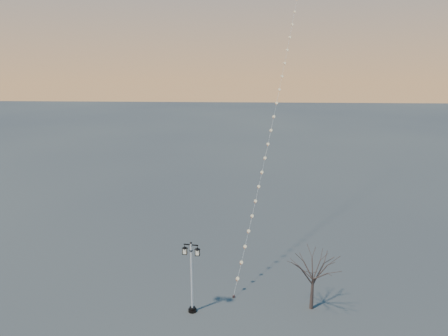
{
  "coord_description": "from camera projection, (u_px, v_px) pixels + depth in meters",
  "views": [
    {
      "loc": [
        2.35,
        -25.74,
        18.0
      ],
      "look_at": [
        0.75,
        5.53,
        9.54
      ],
      "focal_mm": 32.39,
      "sensor_mm": 36.0,
      "label": 1
    }
  ],
  "objects": [
    {
      "name": "bare_tree",
      "position": [
        314.0,
        270.0,
        29.34
      ],
      "size": [
        2.76,
        2.76,
        4.58
      ],
      "rotation": [
        0.0,
        0.0,
        -0.34
      ],
      "color": "#3D2F2A",
      "rests_on": "ground"
    },
    {
      "name": "street_lamp",
      "position": [
        192.0,
        274.0,
        29.0
      ],
      "size": [
        1.4,
        0.64,
        5.58
      ],
      "rotation": [
        0.0,
        0.0,
        -0.16
      ],
      "color": "black",
      "rests_on": "ground"
    },
    {
      "name": "kite_train",
      "position": [
        285.0,
        43.0,
        39.15
      ],
      "size": [
        9.66,
        27.4,
        39.29
      ],
      "rotation": [
        0.0,
        0.0,
        0.13
      ],
      "color": "#37231F",
      "rests_on": "ground"
    },
    {
      "name": "ground",
      "position": [
        210.0,
        313.0,
        29.63
      ],
      "size": [
        300.0,
        300.0,
        0.0
      ],
      "primitive_type": "plane",
      "color": "#404240",
      "rests_on": "ground"
    }
  ]
}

